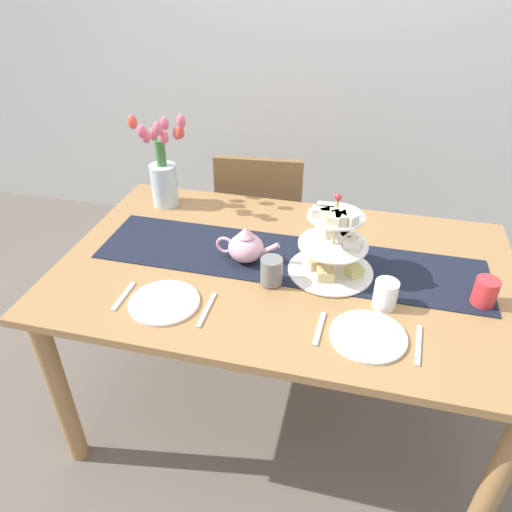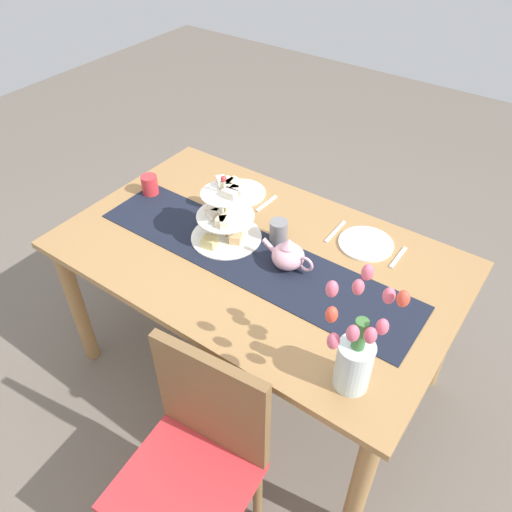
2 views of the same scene
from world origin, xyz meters
name	(u,v)px [view 2 (image 2 of 2)]	position (x,y,z in m)	size (l,w,h in m)	color
ground_plane	(257,366)	(0.00, 0.00, 0.00)	(8.00, 8.00, 0.00)	#6B6056
dining_table	(257,271)	(0.00, 0.00, 0.67)	(1.63, 1.00, 0.77)	#A37747
chair_left	(195,458)	(-0.26, 0.73, 0.50)	(0.46, 0.46, 0.91)	brown
table_runner	(251,257)	(0.00, 0.04, 0.77)	(1.42, 0.33, 0.00)	black
tiered_cake_stand	(225,217)	(0.16, 0.00, 0.88)	(0.30, 0.30, 0.30)	beige
teapot	(288,255)	(-0.15, 0.00, 0.83)	(0.24, 0.13, 0.14)	#E5A8BC
tulip_vase	(356,352)	(-0.60, 0.35, 0.92)	(0.21, 0.24, 0.41)	silver
dinner_plate_left	(366,244)	(-0.34, -0.30, 0.78)	(0.23, 0.23, 0.01)	white
fork_left	(398,257)	(-0.49, -0.30, 0.77)	(0.02, 0.15, 0.01)	silver
knife_left	(335,232)	(-0.20, -0.30, 0.77)	(0.01, 0.17, 0.01)	silver
dinner_plate_right	(241,193)	(0.31, -0.30, 0.78)	(0.23, 0.23, 0.01)	white
fork_right	(267,203)	(0.16, -0.30, 0.77)	(0.02, 0.15, 0.01)	silver
knife_right	(218,183)	(0.45, -0.30, 0.77)	(0.01, 0.17, 0.01)	silver
mug_grey	(279,231)	(-0.03, -0.11, 0.82)	(0.08, 0.08, 0.10)	slate
mug_white_text	(213,198)	(0.35, -0.14, 0.82)	(0.08, 0.08, 0.10)	white
mug_orange	(150,185)	(0.66, -0.06, 0.82)	(0.08, 0.08, 0.10)	red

